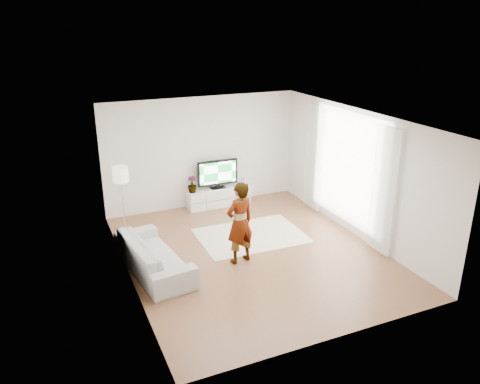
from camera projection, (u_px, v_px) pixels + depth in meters
name	position (u px, v px, depth m)	size (l,w,h in m)	color
floor	(252.00, 253.00, 9.68)	(6.00, 6.00, 0.00)	#8E6040
ceiling	(253.00, 119.00, 8.71)	(6.00, 6.00, 0.00)	white
wall_left	(125.00, 209.00, 8.26)	(0.02, 6.00, 2.80)	silver
wall_right	(357.00, 174.00, 10.14)	(0.02, 6.00, 2.80)	silver
wall_back	(202.00, 152.00, 11.77)	(5.00, 0.02, 2.80)	silver
wall_front	(343.00, 256.00, 6.62)	(5.00, 0.02, 2.80)	silver
window	(348.00, 168.00, 10.37)	(0.01, 2.60, 2.50)	white
curtain_near	(384.00, 191.00, 9.26)	(0.04, 0.70, 2.60)	white
curtain_far	(313.00, 158.00, 11.49)	(0.04, 0.70, 2.60)	white
media_console	(218.00, 197.00, 12.10)	(1.65, 0.47, 0.46)	white
television	(218.00, 173.00, 11.91)	(1.07, 0.21, 0.75)	black
game_console	(244.00, 181.00, 12.26)	(0.08, 0.16, 0.21)	white
potted_plant	(192.00, 184.00, 11.69)	(0.24, 0.24, 0.42)	#3F7238
rug	(251.00, 235.00, 10.45)	(2.31, 1.66, 0.01)	beige
player	(240.00, 223.00, 9.06)	(0.61, 0.40, 1.66)	#334772
sofa	(154.00, 255.00, 8.93)	(2.22, 0.87, 0.65)	silver
floor_lamp	(121.00, 177.00, 10.21)	(0.34, 0.34, 1.54)	silver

